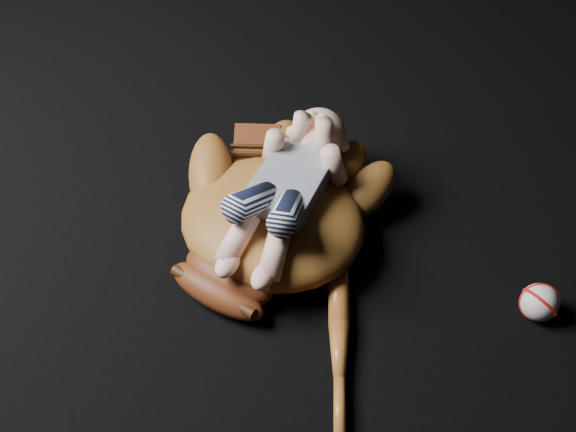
{
  "coord_description": "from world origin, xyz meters",
  "views": [
    {
      "loc": [
        0.42,
        -0.82,
        1.0
      ],
      "look_at": [
        0.01,
        -0.04,
        0.08
      ],
      "focal_mm": 45.0,
      "sensor_mm": 36.0,
      "label": 1
    }
  ],
  "objects_px": {
    "baseball_bat": "(339,336)",
    "baseball": "(539,302)",
    "baseball_glove": "(272,214)",
    "newborn_baby": "(283,189)"
  },
  "relations": [
    {
      "from": "baseball_bat",
      "to": "baseball",
      "type": "bearing_deg",
      "value": 37.86
    },
    {
      "from": "newborn_baby",
      "to": "baseball",
      "type": "distance_m",
      "value": 0.47
    },
    {
      "from": "baseball_glove",
      "to": "newborn_baby",
      "type": "bearing_deg",
      "value": 35.76
    },
    {
      "from": "baseball_glove",
      "to": "baseball_bat",
      "type": "height_order",
      "value": "baseball_glove"
    },
    {
      "from": "baseball_glove",
      "to": "baseball",
      "type": "relative_size",
      "value": 7.44
    },
    {
      "from": "baseball_glove",
      "to": "newborn_baby",
      "type": "relative_size",
      "value": 1.2
    },
    {
      "from": "baseball_glove",
      "to": "baseball",
      "type": "bearing_deg",
      "value": 14.09
    },
    {
      "from": "baseball_bat",
      "to": "baseball",
      "type": "xyz_separation_m",
      "value": [
        0.27,
        0.21,
        0.01
      ]
    },
    {
      "from": "baseball_glove",
      "to": "baseball_bat",
      "type": "bearing_deg",
      "value": -29.13
    },
    {
      "from": "baseball_glove",
      "to": "baseball_bat",
      "type": "distance_m",
      "value": 0.25
    }
  ]
}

